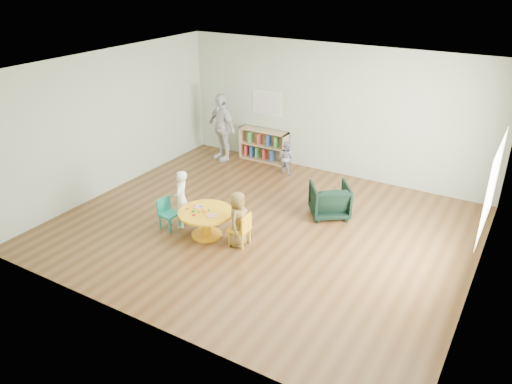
% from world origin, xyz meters
% --- Properties ---
extents(room, '(7.10, 7.00, 2.80)m').
position_xyz_m(room, '(0.01, 0.00, 1.89)').
color(room, '#53341A').
rests_on(room, ground).
extents(activity_table, '(0.94, 0.94, 0.51)m').
position_xyz_m(activity_table, '(-0.68, -0.74, 0.32)').
color(activity_table, yellow).
rests_on(activity_table, ground).
extents(kid_chair_left, '(0.34, 0.34, 0.56)m').
position_xyz_m(kid_chair_left, '(-1.43, -0.85, 0.30)').
color(kid_chair_left, '#1B957F').
rests_on(kid_chair_left, ground).
extents(kid_chair_right, '(0.32, 0.32, 0.58)m').
position_xyz_m(kid_chair_right, '(0.01, -0.69, 0.31)').
color(kid_chair_right, yellow).
rests_on(kid_chair_right, ground).
extents(bookshelf, '(1.20, 0.30, 0.75)m').
position_xyz_m(bookshelf, '(-1.61, 2.86, 0.37)').
color(bookshelf, '#A5845B').
rests_on(bookshelf, ground).
extents(alphabet_poster, '(0.74, 0.01, 0.54)m').
position_xyz_m(alphabet_poster, '(-1.60, 2.98, 1.35)').
color(alphabet_poster, white).
rests_on(alphabet_poster, ground).
extents(armchair, '(0.95, 0.95, 0.63)m').
position_xyz_m(armchair, '(0.84, 1.03, 0.31)').
color(armchair, black).
rests_on(armchair, ground).
extents(child_left, '(0.37, 0.44, 1.05)m').
position_xyz_m(child_left, '(-1.26, -0.66, 0.52)').
color(child_left, white).
rests_on(child_left, ground).
extents(child_right, '(0.39, 0.52, 0.95)m').
position_xyz_m(child_right, '(-0.06, -0.70, 0.48)').
color(child_right, gold).
rests_on(child_right, ground).
extents(toddler, '(0.39, 0.32, 0.74)m').
position_xyz_m(toddler, '(-0.80, 2.42, 0.37)').
color(toddler, '#1B2244').
rests_on(toddler, ground).
extents(adult_caretaker, '(1.00, 0.68, 1.58)m').
position_xyz_m(adult_caretaker, '(-2.49, 2.42, 0.79)').
color(adult_caretaker, silver).
rests_on(adult_caretaker, ground).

